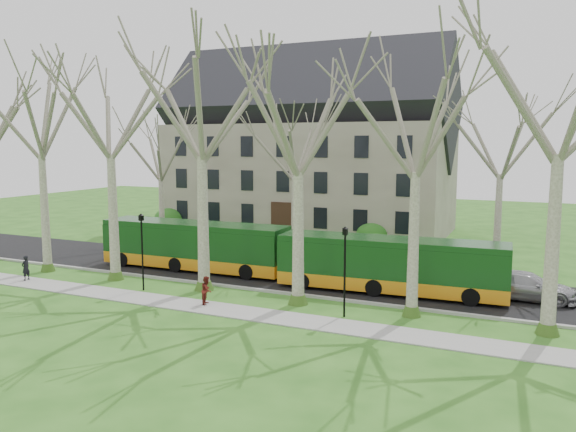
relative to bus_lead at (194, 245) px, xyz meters
The scene contains 14 objects.
ground 7.85m from the bus_lead, 36.01° to the right, with size 120.00×120.00×0.00m, color #2A5E1B.
sidewalk 9.50m from the bus_lead, 48.49° to the right, with size 70.00×2.00×0.06m, color gray.
road 6.49m from the bus_lead, ahead, with size 80.00×8.00×0.06m, color black.
curb 7.08m from the bus_lead, 25.88° to the right, with size 80.00×0.25×0.14m, color #A5A39E.
building 20.52m from the bus_lead, 89.40° to the left, with size 26.50×12.20×16.00m.
tree_row_verge 9.20m from the bus_lead, 34.16° to the right, with size 49.00×7.00×14.00m.
tree_row_far 9.20m from the bus_lead, 53.12° to the left, with size 33.00×7.00×12.00m.
lamp_row 8.35m from the bus_lead, 41.61° to the right, with size 36.22×0.22×4.30m.
hedges 9.64m from the bus_lead, 80.80° to the left, with size 30.60×8.60×2.00m.
bus_lead is the anchor object (origin of this frame).
bus_follow 13.14m from the bus_lead, ahead, with size 12.52×2.61×3.13m, color #113D14, non-canonical shape.
sedan 20.18m from the bus_lead, ahead, with size 2.04×5.03×1.46m, color #A5A4A9.
pedestrian_a 10.21m from the bus_lead, 138.75° to the right, with size 0.55×0.36×1.50m, color black.
pedestrian_b 8.35m from the bus_lead, 52.09° to the right, with size 0.71×0.55×1.46m, color #5B1A14.
Camera 1 is at (14.26, -26.00, 8.34)m, focal length 35.00 mm.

